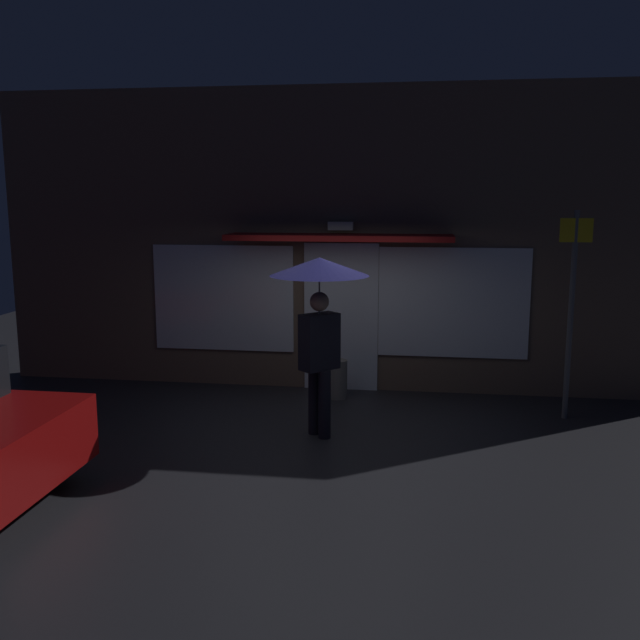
# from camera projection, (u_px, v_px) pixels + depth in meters

# --- Properties ---
(ground_plane) EXTENTS (18.00, 18.00, 0.00)m
(ground_plane) POSITION_uv_depth(u_px,v_px,m) (320.00, 437.00, 8.49)
(ground_plane) COLOR #26262B
(building_facade) EXTENTS (10.46, 1.00, 4.44)m
(building_facade) POSITION_uv_depth(u_px,v_px,m) (343.00, 242.00, 10.39)
(building_facade) COLOR brown
(building_facade) RESTS_ON ground
(person_with_umbrella) EXTENTS (1.17, 1.17, 2.17)m
(person_with_umbrella) POSITION_uv_depth(u_px,v_px,m) (319.00, 294.00, 8.24)
(person_with_umbrella) COLOR black
(person_with_umbrella) RESTS_ON ground
(street_sign_post) EXTENTS (0.40, 0.07, 2.70)m
(street_sign_post) POSITION_uv_depth(u_px,v_px,m) (571.00, 304.00, 8.96)
(street_sign_post) COLOR #595B60
(street_sign_post) RESTS_ON ground
(sidewalk_bollard) EXTENTS (0.29, 0.29, 0.56)m
(sidewalk_bollard) POSITION_uv_depth(u_px,v_px,m) (337.00, 379.00, 10.09)
(sidewalk_bollard) COLOR slate
(sidewalk_bollard) RESTS_ON ground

